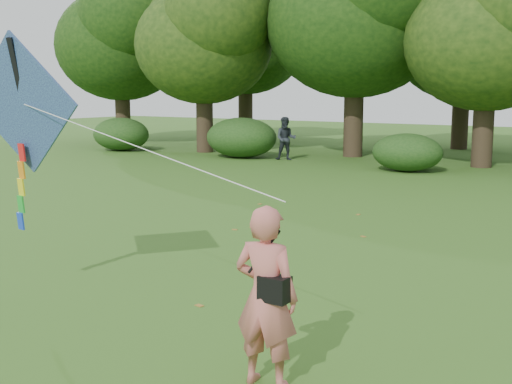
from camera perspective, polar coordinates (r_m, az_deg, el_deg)
The scene contains 7 objects.
ground at distance 7.98m, azimuth -2.62°, elevation -13.20°, with size 100.00×100.00×0.00m, color #265114.
man_kite_flyer at distance 6.59m, azimuth 0.90°, elevation -9.30°, with size 0.69×0.45×1.89m, color #CB695F.
bystander_left at distance 27.86m, azimuth 2.67°, elevation 4.76°, with size 0.91×0.71×1.87m, color #252B32.
crossbody_bag at distance 6.46m, azimuth 1.64°, elevation -8.50°, with size 0.43×0.20×0.73m.
flying_kite at distance 9.86m, azimuth -20.01°, elevation 7.07°, with size 5.82×0.99×2.90m.
shrub_band at distance 24.21m, azimuth 21.03°, elevation 3.33°, with size 39.15×3.22×1.88m.
fallen_leaves at distance 12.68m, azimuth 14.20°, elevation -4.98°, with size 10.70×10.29×0.01m.
Camera 1 is at (4.33, -5.98, 3.02)m, focal length 45.00 mm.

